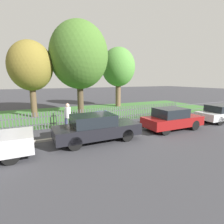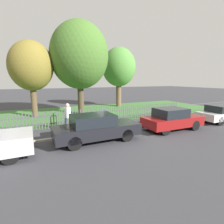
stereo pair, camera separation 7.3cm
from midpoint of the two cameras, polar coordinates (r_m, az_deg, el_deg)
The scene contains 12 objects.
ground_plane at distance 11.02m, azimuth 2.55°, elevation -6.39°, with size 120.00×120.00×0.00m, color #38383D.
kerb_stone at distance 11.09m, azimuth 2.31°, elevation -5.96°, with size 28.59×0.20×0.12m, color #9E998E.
grass_strip at distance 17.47m, azimuth -8.25°, elevation -0.15°, with size 28.59×8.99×0.01m, color #3D7033.
park_fence at distance 13.20m, azimuth -2.68°, elevation -1.01°, with size 28.59×0.05×1.14m.
parked_car_black_saloon at distance 9.20m, azimuth -5.01°, elevation -5.11°, with size 4.50×1.71×1.44m.
parked_car_navy_estate at distance 11.90m, azimuth 19.12°, elevation -2.13°, with size 3.90×1.69×1.42m.
parked_car_red_compact at distance 15.92m, azimuth 32.50°, elevation -0.32°, with size 4.14×1.82×1.30m.
covered_motorcycle at distance 11.62m, azimuth -3.65°, elevation -1.86°, with size 1.96×0.74×1.19m.
tree_nearest_kerb at distance 16.42m, azimuth -24.77°, elevation 13.39°, with size 3.58×3.58×6.39m.
tree_behind_motorcycle at distance 16.81m, azimuth -10.46°, elevation 17.63°, with size 5.24×5.24×8.37m.
tree_mid_park at distance 21.29m, azimuth 2.34°, elevation 14.33°, with size 3.95×3.95×6.95m.
pedestrian_near_fence at distance 11.23m, azimuth -14.03°, elevation -1.13°, with size 0.41×0.38×1.77m.
Camera 2 is at (-4.84, -9.37, 3.20)m, focal length 28.00 mm.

